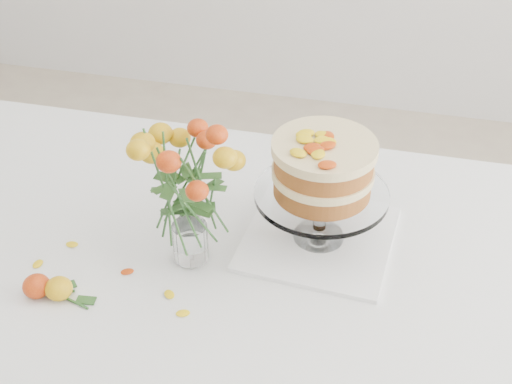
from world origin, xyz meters
TOP-DOWN VIEW (x-y plane):
  - table at (0.00, 0.00)m, footprint 1.43×0.93m
  - napkin at (0.23, 0.08)m, footprint 0.31×0.31m
  - cake_stand at (0.23, 0.08)m, footprint 0.27×0.27m
  - rose_vase at (-0.01, -0.03)m, footprint 0.30×0.30m
  - loose_rose_near at (-0.22, -0.19)m, footprint 0.09×0.05m
  - loose_rose_far at (-0.26, -0.19)m, footprint 0.09×0.05m
  - stray_petal_a at (-0.12, -0.10)m, footprint 0.03×0.02m
  - stray_petal_b at (-0.02, -0.14)m, footprint 0.03×0.02m
  - stray_petal_c at (0.02, -0.18)m, footprint 0.03×0.02m
  - stray_petal_d at (-0.26, -0.05)m, footprint 0.03×0.02m
  - stray_petal_e at (-0.30, -0.12)m, footprint 0.03×0.02m

SIDE VIEW (x-z plane):
  - table at x=0.00m, z-range 0.30..1.05m
  - stray_petal_a at x=-0.12m, z-range 0.76..0.76m
  - stray_petal_b at x=-0.02m, z-range 0.76..0.76m
  - stray_petal_c at x=0.02m, z-range 0.76..0.76m
  - stray_petal_d at x=-0.26m, z-range 0.76..0.76m
  - stray_petal_e at x=-0.30m, z-range 0.76..0.76m
  - napkin at x=0.23m, z-range 0.76..0.77m
  - loose_rose_near at x=-0.22m, z-range 0.76..0.80m
  - loose_rose_far at x=-0.26m, z-range 0.76..0.80m
  - cake_stand at x=0.23m, z-range 0.81..1.04m
  - rose_vase at x=-0.01m, z-range 0.79..1.13m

